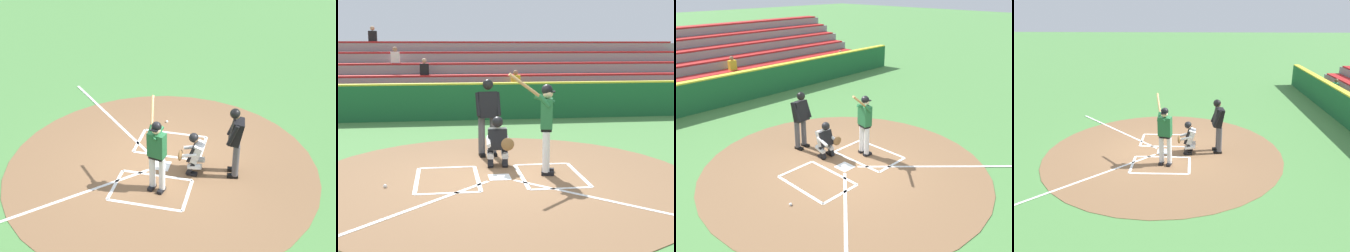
# 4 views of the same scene
# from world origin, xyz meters

# --- Properties ---
(ground_plane) EXTENTS (120.00, 120.00, 0.00)m
(ground_plane) POSITION_xyz_m (0.00, 0.00, 0.00)
(ground_plane) COLOR #4C8442
(dirt_circle) EXTENTS (8.00, 8.00, 0.01)m
(dirt_circle) POSITION_xyz_m (0.00, 0.00, 0.01)
(dirt_circle) COLOR brown
(dirt_circle) RESTS_ON ground
(home_plate_and_chalk) EXTENTS (7.93, 4.91, 0.01)m
(home_plate_and_chalk) POSITION_xyz_m (0.00, 0.88, 0.01)
(home_plate_and_chalk) COLOR white
(home_plate_and_chalk) RESTS_ON dirt_circle
(batter) EXTENTS (1.05, 0.55, 2.13)m
(batter) POSITION_xyz_m (-0.98, -0.14, 1.10)
(batter) COLOR white
(batter) RESTS_ON ground
(catcher) EXTENTS (0.59, 0.63, 1.13)m
(catcher) POSITION_xyz_m (-0.07, -0.85, 0.59)
(catcher) COLOR black
(catcher) RESTS_ON ground
(plate_umpire) EXTENTS (0.60, 0.45, 1.86)m
(plate_umpire) POSITION_xyz_m (0.06, -1.84, 1.08)
(plate_umpire) COLOR #4C4C51
(plate_umpire) RESTS_ON ground
(baseball) EXTENTS (0.07, 0.07, 0.07)m
(baseball) POSITION_xyz_m (2.22, 0.39, 0.04)
(baseball) COLOR white
(baseball) RESTS_ON ground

